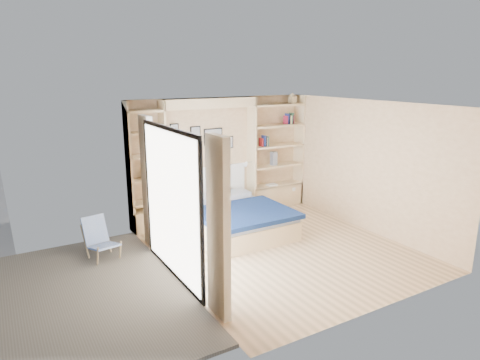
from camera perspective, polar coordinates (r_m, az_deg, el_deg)
ground at (r=7.60m, az=5.36°, el=-9.09°), size 4.50×4.50×0.00m
room_shell at (r=8.30m, az=-2.78°, el=0.82°), size 4.50×4.50×4.50m
bed at (r=8.24m, az=-0.69°, el=-5.08°), size 1.72×2.19×1.07m
photo_gallery at (r=8.78m, az=-5.34°, el=5.03°), size 1.48×0.02×0.82m
reading_lamps at (r=8.75m, az=-3.74°, el=1.66°), size 1.92×0.12×0.15m
shelf_decor at (r=9.39m, az=3.66°, el=6.19°), size 3.58×0.23×2.03m
deck at (r=6.40m, az=-22.86°, el=-14.91°), size 3.20×4.00×0.05m
deck_chair at (r=7.49m, az=-18.20°, el=-7.44°), size 0.53×0.75×0.69m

